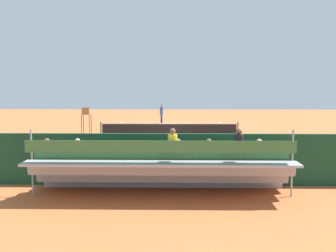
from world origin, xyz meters
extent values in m
plane|color=#BC6033|center=(0.00, 0.00, 0.00)|extent=(60.00, 60.00, 0.00)
cube|color=white|center=(0.00, -11.00, 0.00)|extent=(10.00, 0.10, 0.01)
cube|color=white|center=(0.00, 11.00, 0.00)|extent=(10.00, 0.10, 0.01)
cube|color=white|center=(-5.00, 0.00, 0.00)|extent=(0.10, 22.00, 0.01)
cube|color=white|center=(5.00, 0.00, 0.00)|extent=(0.10, 22.00, 0.01)
cube|color=white|center=(0.00, -6.05, 0.00)|extent=(7.50, 0.10, 0.01)
cube|color=white|center=(0.00, 6.05, 0.00)|extent=(7.50, 0.10, 0.01)
cube|color=white|center=(0.00, 0.00, 0.00)|extent=(0.10, 12.10, 0.01)
cube|color=white|center=(0.00, -11.00, 0.00)|extent=(0.10, 0.30, 0.01)
cube|color=black|center=(0.00, 0.00, 0.46)|extent=(10.00, 0.02, 0.91)
cube|color=white|center=(0.00, 0.00, 0.94)|extent=(10.00, 0.04, 0.06)
cylinder|color=#2D5133|center=(-5.10, 0.00, 0.54)|extent=(0.10, 0.10, 1.07)
cylinder|color=#2D5133|center=(5.10, 0.00, 0.54)|extent=(0.10, 0.10, 1.07)
cube|color=#194228|center=(0.00, 14.00, 1.00)|extent=(18.00, 0.16, 2.00)
cube|color=#9EA0A5|center=(0.00, 14.35, 0.23)|extent=(9.00, 0.10, 0.45)
cube|color=#9EA0A5|center=(0.00, 14.70, 0.41)|extent=(9.00, 0.80, 0.08)
cube|color=#9EA0A5|center=(0.00, 14.32, 0.23)|extent=(9.00, 0.04, 0.45)
cube|color=#386B38|center=(0.00, 14.80, 0.83)|extent=(8.60, 0.36, 0.04)
cube|color=#386B38|center=(0.00, 14.98, 1.03)|extent=(8.60, 0.03, 0.36)
cube|color=#9EA0A5|center=(0.00, 15.50, 0.86)|extent=(9.00, 0.80, 0.08)
cube|color=#9EA0A5|center=(0.00, 15.12, 0.68)|extent=(9.00, 0.04, 0.45)
cube|color=#386B38|center=(0.00, 15.60, 1.28)|extent=(8.60, 0.36, 0.04)
cube|color=#386B38|center=(0.00, 15.78, 1.48)|extent=(8.60, 0.03, 0.36)
cube|color=#9EA0A5|center=(0.00, 16.30, 1.31)|extent=(9.00, 0.80, 0.08)
cube|color=#9EA0A5|center=(0.00, 15.92, 1.12)|extent=(9.00, 0.04, 0.45)
cube|color=#386B38|center=(0.00, 16.40, 1.73)|extent=(8.60, 0.36, 0.04)
cube|color=#386B38|center=(0.00, 16.58, 1.93)|extent=(8.60, 0.03, 0.36)
cylinder|color=#9EA0A5|center=(-4.50, 15.50, 1.18)|extent=(0.06, 0.06, 2.35)
cylinder|color=#9EA0A5|center=(4.50, 15.50, 1.18)|extent=(0.06, 0.06, 2.35)
cube|color=#2D2D33|center=(-2.70, 14.63, 0.87)|extent=(0.32, 0.40, 0.12)
cylinder|color=yellow|center=(-2.70, 14.75, 1.16)|extent=(0.30, 0.30, 0.45)
sphere|color=tan|center=(-2.70, 14.75, 1.48)|extent=(0.20, 0.20, 0.20)
cube|color=#2D2D33|center=(-3.34, 15.43, 1.32)|extent=(0.32, 0.40, 0.12)
cylinder|color=white|center=(-3.34, 15.55, 1.60)|extent=(0.30, 0.30, 0.45)
sphere|color=tan|center=(-3.34, 15.55, 1.93)|extent=(0.20, 0.20, 0.20)
cube|color=#2D2D33|center=(-0.57, 15.43, 1.32)|extent=(0.32, 0.40, 0.12)
cylinder|color=#9399A3|center=(-0.57, 15.55, 1.60)|extent=(0.30, 0.30, 0.45)
sphere|color=#8C6647|center=(-0.57, 15.55, 1.93)|extent=(0.20, 0.20, 0.20)
cube|color=#2D2D33|center=(2.87, 15.43, 1.32)|extent=(0.32, 0.40, 0.12)
cylinder|color=blue|center=(2.87, 15.55, 1.60)|extent=(0.30, 0.30, 0.45)
sphere|color=tan|center=(2.87, 15.55, 1.93)|extent=(0.20, 0.20, 0.20)
cube|color=#2D2D33|center=(-1.63, 15.43, 1.32)|extent=(0.32, 0.40, 0.12)
cylinder|color=white|center=(-1.63, 15.55, 1.60)|extent=(0.30, 0.30, 0.45)
sphere|color=brown|center=(-1.63, 15.55, 1.93)|extent=(0.20, 0.20, 0.20)
cube|color=#2D2D33|center=(3.93, 15.43, 1.32)|extent=(0.32, 0.40, 0.12)
cylinder|color=blue|center=(3.93, 15.55, 1.60)|extent=(0.30, 0.30, 0.45)
sphere|color=brown|center=(3.93, 15.55, 1.93)|extent=(0.20, 0.20, 0.20)
cube|color=#2D2D33|center=(-0.92, 14.63, 0.87)|extent=(0.32, 0.40, 0.12)
cylinder|color=purple|center=(-0.92, 14.75, 1.16)|extent=(0.30, 0.30, 0.45)
sphere|color=beige|center=(-0.92, 14.75, 1.48)|extent=(0.20, 0.20, 0.20)
cube|color=#2D2D33|center=(-0.40, 16.23, 1.77)|extent=(0.32, 0.40, 0.12)
cylinder|color=yellow|center=(-0.40, 16.35, 2.06)|extent=(0.30, 0.30, 0.45)
sphere|color=brown|center=(-0.40, 16.35, 2.38)|extent=(0.20, 0.20, 0.20)
cube|color=#2D2D33|center=(-2.52, 16.23, 1.77)|extent=(0.32, 0.40, 0.12)
cylinder|color=black|center=(-2.52, 16.35, 2.06)|extent=(0.30, 0.30, 0.45)
sphere|color=brown|center=(-2.52, 16.35, 2.38)|extent=(0.20, 0.20, 0.20)
cube|color=#2D2D33|center=(0.92, 14.63, 0.87)|extent=(0.32, 0.40, 0.12)
cylinder|color=red|center=(0.92, 14.75, 1.16)|extent=(0.30, 0.30, 0.45)
sphere|color=tan|center=(0.92, 14.75, 1.48)|extent=(0.20, 0.20, 0.20)
cylinder|color=olive|center=(5.90, -0.42, 0.80)|extent=(0.07, 0.07, 1.60)
cylinder|color=olive|center=(6.50, -0.42, 0.80)|extent=(0.07, 0.07, 1.60)
cylinder|color=olive|center=(5.90, 0.18, 0.80)|extent=(0.07, 0.07, 1.60)
cylinder|color=olive|center=(6.50, 0.18, 0.80)|extent=(0.07, 0.07, 1.60)
cube|color=olive|center=(6.20, -0.12, 1.63)|extent=(0.56, 0.56, 0.06)
cube|color=olive|center=(6.20, 0.12, 1.90)|extent=(0.56, 0.06, 0.48)
cube|color=olive|center=(5.94, -0.12, 1.78)|extent=(0.04, 0.48, 0.04)
cube|color=olive|center=(6.46, -0.12, 1.78)|extent=(0.04, 0.48, 0.04)
cube|color=#9E754C|center=(-2.92, 13.20, 0.45)|extent=(1.80, 0.40, 0.05)
cylinder|color=#9E754C|center=(-3.67, 13.20, 0.23)|extent=(0.06, 0.06, 0.45)
cylinder|color=#9E754C|center=(-2.17, 13.20, 0.23)|extent=(0.06, 0.06, 0.45)
cube|color=#9E754C|center=(-2.92, 13.38, 0.75)|extent=(1.80, 0.04, 0.36)
cube|color=#334C8C|center=(-1.27, 13.40, 0.18)|extent=(0.90, 0.36, 0.36)
cylinder|color=navy|center=(0.95, -9.71, 0.42)|extent=(0.14, 0.14, 0.85)
cylinder|color=navy|center=(0.90, -9.50, 0.42)|extent=(0.14, 0.14, 0.85)
cylinder|color=blue|center=(0.92, -9.60, 1.15)|extent=(0.44, 0.44, 0.60)
sphere|color=brown|center=(0.92, -9.60, 1.56)|extent=(0.22, 0.22, 0.22)
cylinder|color=brown|center=(0.87, -9.39, 1.65)|extent=(0.26, 0.15, 0.55)
cylinder|color=brown|center=(0.98, -9.81, 1.18)|extent=(0.11, 0.11, 0.50)
cylinder|color=black|center=(1.69, -9.27, 0.01)|extent=(0.04, 0.28, 0.03)
torus|color=#D8CC4C|center=(1.70, -9.54, 0.01)|extent=(0.32, 0.32, 0.02)
cylinder|color=white|center=(1.70, -9.54, 0.01)|extent=(0.25, 0.25, 0.00)
sphere|color=#CCDB33|center=(2.32, -8.99, 0.03)|extent=(0.07, 0.07, 0.07)
sphere|color=#CCDB33|center=(0.78, -6.26, 0.03)|extent=(0.07, 0.07, 0.07)
camera|label=1|loc=(-0.51, 28.67, 3.89)|focal=41.51mm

